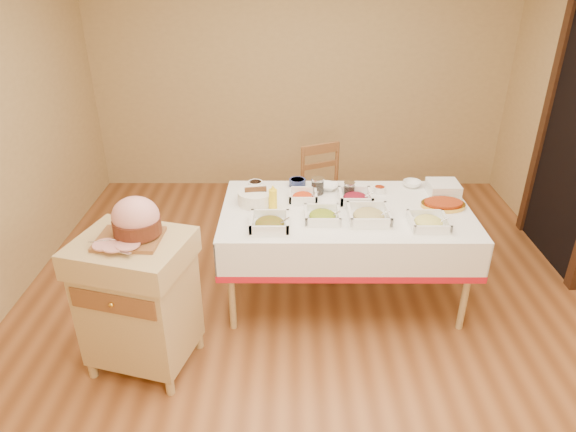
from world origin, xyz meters
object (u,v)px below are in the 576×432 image
object	(u,v)px
butcher_cart	(138,296)
brass_platter	(443,204)
ham_on_board	(135,222)
preserve_jar_right	(349,190)
dining_table	(345,228)
preserve_jar_left	(318,187)
mustard_bottle	(273,198)
plate_stack	(443,188)
bread_basket	(256,197)
dining_chair	(326,195)

from	to	relation	value
butcher_cart	brass_platter	size ratio (longest dim) A/B	2.83
ham_on_board	preserve_jar_right	bearing A→B (deg)	35.12
preserve_jar_right	dining_table	bearing A→B (deg)	-100.99
preserve_jar_left	mustard_bottle	size ratio (longest dim) A/B	0.69
plate_stack	brass_platter	xyz separation A→B (m)	(-0.06, -0.22, -0.03)
preserve_jar_right	preserve_jar_left	bearing A→B (deg)	169.80
preserve_jar_left	preserve_jar_right	world-z (taller)	preserve_jar_left
preserve_jar_left	preserve_jar_right	size ratio (longest dim) A/B	1.16
bread_basket	plate_stack	size ratio (longest dim) A/B	1.17
dining_table	brass_platter	world-z (taller)	brass_platter
butcher_cart	bread_basket	size ratio (longest dim) A/B	3.43
bread_basket	brass_platter	xyz separation A→B (m)	(1.39, -0.05, -0.03)
dining_table	preserve_jar_right	world-z (taller)	preserve_jar_right
butcher_cart	dining_chair	bearing A→B (deg)	52.09
butcher_cart	ham_on_board	world-z (taller)	ham_on_board
butcher_cart	brass_platter	distance (m)	2.24
dining_table	dining_chair	xyz separation A→B (m)	(-0.08, 0.87, -0.13)
mustard_bottle	plate_stack	distance (m)	1.34
dining_chair	butcher_cart	bearing A→B (deg)	-127.91
dining_chair	bread_basket	distance (m)	1.03
preserve_jar_left	mustard_bottle	xyz separation A→B (m)	(-0.34, -0.27, 0.03)
dining_table	mustard_bottle	world-z (taller)	mustard_bottle
dining_table	preserve_jar_left	distance (m)	0.40
dining_table	preserve_jar_right	size ratio (longest dim) A/B	16.22
preserve_jar_right	plate_stack	bearing A→B (deg)	2.70
preserve_jar_left	plate_stack	world-z (taller)	preserve_jar_left
dining_chair	preserve_jar_right	xyz separation A→B (m)	(0.13, -0.65, 0.34)
mustard_bottle	ham_on_board	bearing A→B (deg)	-136.83
dining_chair	preserve_jar_right	size ratio (longest dim) A/B	8.10
ham_on_board	bread_basket	bearing A→B (deg)	51.69
butcher_cart	dining_chair	distance (m)	2.07
preserve_jar_left	bread_basket	xyz separation A→B (m)	(-0.47, -0.18, -0.01)
preserve_jar_left	brass_platter	xyz separation A→B (m)	(0.92, -0.23, -0.04)
ham_on_board	preserve_jar_left	distance (m)	1.52
butcher_cart	mustard_bottle	size ratio (longest dim) A/B	4.91
brass_platter	preserve_jar_left	bearing A→B (deg)	165.85
bread_basket	brass_platter	world-z (taller)	bread_basket
dining_chair	dining_table	bearing A→B (deg)	-84.53
bread_basket	plate_stack	bearing A→B (deg)	6.64
plate_stack	mustard_bottle	bearing A→B (deg)	-168.86
butcher_cart	plate_stack	xyz separation A→B (m)	(2.13, 1.02, 0.28)
preserve_jar_right	plate_stack	size ratio (longest dim) A/B	0.49
plate_stack	dining_table	bearing A→B (deg)	-161.82
butcher_cart	dining_chair	xyz separation A→B (m)	(1.27, 1.63, -0.06)
dining_table	plate_stack	world-z (taller)	plate_stack
ham_on_board	brass_platter	world-z (taller)	ham_on_board
preserve_jar_right	mustard_bottle	bearing A→B (deg)	-158.87
preserve_jar_left	brass_platter	size ratio (longest dim) A/B	0.40
preserve_jar_left	butcher_cart	bearing A→B (deg)	-138.35
ham_on_board	bread_basket	distance (m)	1.07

